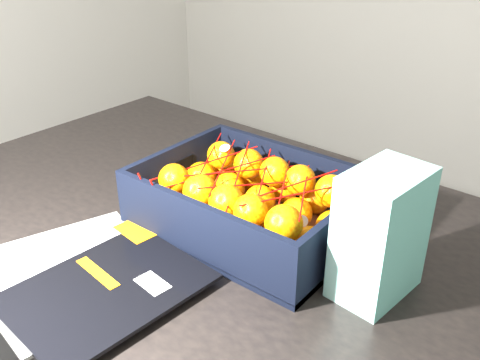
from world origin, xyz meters
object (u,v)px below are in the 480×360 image
Objects in this scene: retail_carton at (380,234)px; table at (201,253)px; produce_crate at (250,211)px; magazine_stack at (82,276)px.

table is at bearing -174.93° from retail_carton.
retail_carton is (0.25, -0.02, 0.07)m from produce_crate.
produce_crate reaches higher than table.
retail_carton reaches higher than table.
magazine_stack is 0.46m from retail_carton.
magazine_stack is 1.03× the size of produce_crate.
retail_carton is at bearing 35.86° from magazine_stack.
produce_crate is at bearing 68.72° from magazine_stack.
retail_carton is at bearing -1.61° from table.
table is 6.11× the size of retail_carton.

